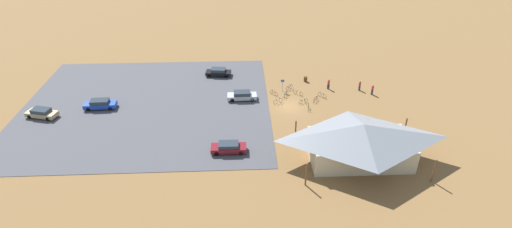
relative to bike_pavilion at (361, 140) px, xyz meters
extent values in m
plane|color=olive|center=(7.24, -13.99, -2.98)|extent=(160.00, 160.00, 0.00)
cube|color=#4C4C51|center=(29.31, -15.24, -2.96)|extent=(37.99, 33.46, 0.05)
cube|color=beige|center=(0.00, 0.00, -1.43)|extent=(12.25, 6.50, 3.10)
pyramid|color=gray|center=(0.00, 0.00, 1.16)|extent=(15.33, 9.58, 2.09)
cylinder|color=brown|center=(-7.43, -4.56, -1.43)|extent=(0.20, 0.20, 3.10)
cylinder|color=brown|center=(7.43, -4.56, -1.43)|extent=(0.20, 0.20, 3.10)
cylinder|color=brown|center=(-7.43, 4.56, -1.43)|extent=(0.20, 0.20, 3.10)
cylinder|color=brown|center=(7.43, 4.56, -1.43)|extent=(0.20, 0.20, 3.10)
cylinder|color=brown|center=(3.27, -22.57, -2.53)|extent=(0.60, 0.60, 0.90)
cylinder|color=#99999E|center=(7.68, -19.05, -1.88)|extent=(0.08, 0.08, 2.20)
cube|color=#1959B2|center=(7.68, -19.05, -1.08)|extent=(0.56, 0.04, 0.40)
torus|color=black|center=(6.10, -19.97, -2.62)|extent=(0.54, 0.54, 0.72)
torus|color=black|center=(6.78, -19.29, -2.62)|extent=(0.54, 0.54, 0.72)
cylinder|color=#2347B7|center=(6.44, -19.63, -2.51)|extent=(0.65, 0.65, 0.04)
cylinder|color=#2347B7|center=(6.32, -19.75, -2.40)|extent=(0.04, 0.04, 0.44)
cube|color=black|center=(6.32, -19.75, -2.18)|extent=(0.20, 0.20, 0.05)
cylinder|color=#2347B7|center=(6.71, -19.36, -2.39)|extent=(0.04, 0.04, 0.46)
cylinder|color=black|center=(6.71, -19.36, -2.16)|extent=(0.36, 0.36, 0.03)
torus|color=black|center=(7.57, -16.73, -2.66)|extent=(0.31, 0.61, 0.65)
torus|color=black|center=(7.13, -17.69, -2.66)|extent=(0.31, 0.61, 0.65)
cylinder|color=#197A7F|center=(7.35, -17.21, -2.55)|extent=(0.43, 0.90, 0.04)
cylinder|color=#197A7F|center=(7.43, -17.03, -2.47)|extent=(0.04, 0.04, 0.37)
cube|color=black|center=(7.43, -17.03, -2.28)|extent=(0.16, 0.22, 0.05)
cylinder|color=#197A7F|center=(7.17, -17.59, -2.45)|extent=(0.04, 0.04, 0.42)
cylinder|color=black|center=(7.17, -17.59, -2.24)|extent=(0.45, 0.23, 0.03)
torus|color=black|center=(8.27, -15.24, -2.61)|extent=(0.68, 0.40, 0.75)
torus|color=black|center=(9.19, -14.74, -2.61)|extent=(0.68, 0.40, 0.75)
cylinder|color=silver|center=(8.73, -14.99, -2.48)|extent=(0.86, 0.49, 0.04)
cylinder|color=silver|center=(8.57, -15.08, -2.38)|extent=(0.04, 0.04, 0.46)
cube|color=black|center=(8.57, -15.08, -2.15)|extent=(0.21, 0.17, 0.05)
cylinder|color=silver|center=(9.10, -14.79, -2.37)|extent=(0.04, 0.04, 0.48)
cylinder|color=black|center=(9.10, -14.79, -2.13)|extent=(0.26, 0.44, 0.03)
torus|color=black|center=(1.13, -16.32, -2.64)|extent=(0.51, 0.52, 0.69)
torus|color=black|center=(1.82, -17.02, -2.64)|extent=(0.51, 0.52, 0.69)
cylinder|color=#B7B7BC|center=(1.47, -16.67, -2.53)|extent=(0.66, 0.67, 0.04)
cylinder|color=#B7B7BC|center=(1.35, -16.54, -2.46)|extent=(0.04, 0.04, 0.36)
cube|color=black|center=(1.35, -16.54, -2.28)|extent=(0.20, 0.20, 0.05)
cylinder|color=#B7B7BC|center=(1.75, -16.95, -2.43)|extent=(0.04, 0.04, 0.42)
cylinder|color=black|center=(1.75, -16.95, -2.22)|extent=(0.36, 0.36, 0.03)
torus|color=black|center=(4.33, -15.08, -2.66)|extent=(0.59, 0.34, 0.64)
torus|color=black|center=(5.25, -14.59, -2.66)|extent=(0.59, 0.34, 0.64)
cylinder|color=#1E7F38|center=(4.79, -14.83, -2.56)|extent=(0.86, 0.48, 0.04)
cylinder|color=#1E7F38|center=(4.62, -14.92, -2.48)|extent=(0.04, 0.04, 0.36)
cube|color=black|center=(4.62, -14.92, -2.30)|extent=(0.21, 0.16, 0.05)
cylinder|color=#1E7F38|center=(5.16, -14.64, -2.45)|extent=(0.04, 0.04, 0.42)
cylinder|color=black|center=(5.16, -14.64, -2.24)|extent=(0.25, 0.44, 0.03)
torus|color=black|center=(5.68, -17.92, -2.66)|extent=(0.55, 0.40, 0.64)
torus|color=black|center=(4.82, -17.31, -2.66)|extent=(0.55, 0.40, 0.64)
cylinder|color=yellow|center=(5.25, -17.61, -2.56)|extent=(0.82, 0.59, 0.04)
cylinder|color=yellow|center=(5.41, -17.72, -2.48)|extent=(0.04, 0.04, 0.37)
cube|color=black|center=(5.41, -17.72, -2.29)|extent=(0.21, 0.18, 0.05)
cylinder|color=yellow|center=(4.91, -17.37, -2.47)|extent=(0.04, 0.04, 0.39)
cylinder|color=black|center=(4.91, -17.37, -2.28)|extent=(0.30, 0.41, 0.03)
torus|color=black|center=(8.84, -17.42, -2.64)|extent=(0.48, 0.54, 0.69)
torus|color=black|center=(9.49, -18.16, -2.64)|extent=(0.48, 0.54, 0.69)
cylinder|color=orange|center=(9.17, -17.79, -2.53)|extent=(0.62, 0.70, 0.04)
cylinder|color=orange|center=(9.05, -17.66, -2.42)|extent=(0.04, 0.04, 0.44)
cube|color=black|center=(9.05, -17.66, -2.20)|extent=(0.19, 0.20, 0.05)
cylinder|color=orange|center=(9.43, -18.08, -2.40)|extent=(0.04, 0.04, 0.48)
cylinder|color=black|center=(9.43, -18.08, -2.17)|extent=(0.38, 0.34, 0.03)
torus|color=black|center=(2.45, -15.83, -2.66)|extent=(0.40, 0.56, 0.65)
torus|color=black|center=(3.04, -14.96, -2.66)|extent=(0.40, 0.56, 0.65)
cylinder|color=red|center=(2.74, -15.40, -2.55)|extent=(0.57, 0.82, 0.04)
cylinder|color=red|center=(2.63, -15.55, -2.46)|extent=(0.04, 0.04, 0.41)
cube|color=black|center=(2.63, -15.55, -2.25)|extent=(0.18, 0.21, 0.05)
cylinder|color=red|center=(2.98, -15.05, -2.42)|extent=(0.04, 0.04, 0.48)
cylinder|color=black|center=(2.98, -15.05, -2.18)|extent=(0.42, 0.30, 0.03)
torus|color=black|center=(4.22, -13.36, -2.64)|extent=(0.16, 0.68, 0.68)
torus|color=black|center=(4.40, -12.40, -2.64)|extent=(0.16, 0.68, 0.68)
cylinder|color=black|center=(4.31, -12.88, -2.53)|extent=(0.20, 0.88, 0.04)
cylinder|color=black|center=(4.28, -13.05, -2.47)|extent=(0.04, 0.04, 0.36)
cube|color=black|center=(4.28, -13.05, -2.29)|extent=(0.12, 0.21, 0.05)
cylinder|color=black|center=(4.38, -12.50, -2.41)|extent=(0.04, 0.04, 0.47)
cylinder|color=black|center=(4.38, -12.50, -2.17)|extent=(0.48, 0.12, 0.03)
cube|color=#BCBCC1|center=(14.40, -16.44, -2.40)|extent=(4.67, 1.87, 0.63)
cube|color=#2D3842|center=(14.40, -16.44, -1.82)|extent=(2.62, 1.62, 0.52)
cylinder|color=black|center=(15.97, -15.62, -2.61)|extent=(0.64, 0.23, 0.64)
cylinder|color=black|center=(15.99, -17.20, -2.61)|extent=(0.64, 0.23, 0.64)
cylinder|color=black|center=(12.81, -15.67, -2.61)|extent=(0.64, 0.23, 0.64)
cylinder|color=black|center=(12.83, -17.25, -2.61)|extent=(0.64, 0.23, 0.64)
cube|color=tan|center=(44.04, -12.34, -2.39)|extent=(4.85, 2.91, 0.64)
cube|color=#2D3842|center=(44.04, -12.34, -1.82)|extent=(2.87, 2.19, 0.51)
cylinder|color=black|center=(45.74, -11.97, -2.61)|extent=(0.67, 0.38, 0.64)
cylinder|color=black|center=(45.33, -13.50, -2.61)|extent=(0.67, 0.38, 0.64)
cylinder|color=black|center=(42.75, -11.18, -2.61)|extent=(0.67, 0.38, 0.64)
cylinder|color=black|center=(42.35, -12.71, -2.61)|extent=(0.67, 0.38, 0.64)
cube|color=maroon|center=(16.36, -2.31, -2.39)|extent=(4.57, 1.81, 0.65)
cube|color=#2D3842|center=(16.36, -2.31, -1.82)|extent=(2.57, 1.59, 0.48)
cylinder|color=black|center=(17.91, -1.53, -2.61)|extent=(0.64, 0.22, 0.64)
cylinder|color=black|center=(17.90, -3.10, -2.61)|extent=(0.64, 0.22, 0.64)
cylinder|color=black|center=(14.81, -1.51, -2.61)|extent=(0.64, 0.22, 0.64)
cylinder|color=black|center=(14.80, -3.08, -2.61)|extent=(0.64, 0.22, 0.64)
cube|color=#1E42B2|center=(36.17, -14.62, -2.37)|extent=(4.82, 1.95, 0.70)
cube|color=#2D3842|center=(36.17, -14.62, -1.76)|extent=(2.72, 1.66, 0.52)
cylinder|color=black|center=(37.76, -13.78, -2.61)|extent=(0.65, 0.24, 0.64)
cylinder|color=black|center=(37.81, -15.35, -2.61)|extent=(0.65, 0.24, 0.64)
cylinder|color=black|center=(34.52, -13.88, -2.61)|extent=(0.65, 0.24, 0.64)
cylinder|color=black|center=(34.57, -15.45, -2.61)|extent=(0.65, 0.24, 0.64)
cube|color=black|center=(18.47, -25.53, -2.41)|extent=(4.59, 2.34, 0.60)
cube|color=#2D3842|center=(18.47, -25.53, -1.84)|extent=(2.64, 1.90, 0.55)
cylinder|color=black|center=(20.05, -24.88, -2.61)|extent=(0.66, 0.29, 0.64)
cylinder|color=black|center=(19.87, -26.52, -2.61)|extent=(0.66, 0.29, 0.64)
cylinder|color=black|center=(17.06, -24.55, -2.61)|extent=(0.66, 0.29, 0.64)
cylinder|color=black|center=(16.89, -26.19, -2.61)|extent=(0.66, 0.29, 0.64)
cube|color=#2D3347|center=(-6.86, -17.22, -2.52)|extent=(0.39, 0.40, 0.93)
cylinder|color=red|center=(-6.86, -17.22, -1.75)|extent=(0.36, 0.36, 0.61)
sphere|color=tan|center=(-6.86, -17.22, -1.33)|extent=(0.24, 0.24, 0.24)
cube|color=#2D3347|center=(-0.11, -19.52, -2.53)|extent=(0.38, 0.40, 0.91)
cylinder|color=red|center=(-0.11, -19.52, -1.73)|extent=(0.36, 0.36, 0.68)
sphere|color=tan|center=(-0.11, -19.52, -1.27)|extent=(0.24, 0.24, 0.24)
cube|color=#2D3347|center=(-5.20, -18.82, -2.56)|extent=(0.25, 0.32, 0.86)
cylinder|color=red|center=(-5.20, -18.82, -1.81)|extent=(0.36, 0.36, 0.64)
sphere|color=tan|center=(-5.20, -18.82, -1.37)|extent=(0.24, 0.24, 0.24)
camera|label=1|loc=(14.80, 40.06, 27.81)|focal=28.19mm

